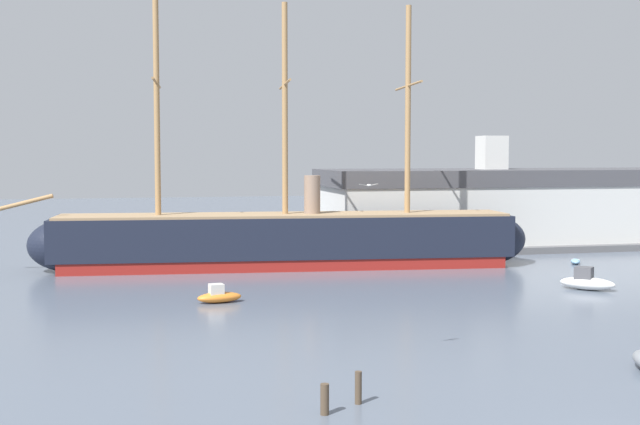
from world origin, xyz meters
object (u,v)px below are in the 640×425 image
at_px(motorboat_alongside_stern, 587,282).
at_px(mooring_piling_nearest, 325,399).
at_px(seagull_in_flight, 369,185).
at_px(dinghy_far_right, 575,261).
at_px(mooring_piling_left_pair, 358,388).
at_px(motorboat_distant_centre, 333,250).
at_px(motorboat_alongside_bow, 219,296).
at_px(dockside_warehouse_right, 519,208).
at_px(tall_ship, 285,239).

xyz_separation_m(motorboat_alongside_stern, mooring_piling_nearest, (-30.63, -28.76, 0.02)).
bearing_deg(seagull_in_flight, motorboat_alongside_stern, 38.74).
height_order(dinghy_far_right, mooring_piling_left_pair, mooring_piling_left_pair).
relative_size(motorboat_distant_centre, seagull_in_flight, 4.24).
bearing_deg(motorboat_distant_centre, mooring_piling_nearest, -104.32).
xyz_separation_m(motorboat_alongside_bow, mooring_piling_nearest, (1.68, -29.76, 0.19)).
xyz_separation_m(motorboat_alongside_stern, dockside_warehouse_right, (10.29, 33.74, 4.24)).
height_order(mooring_piling_nearest, dockside_warehouse_right, dockside_warehouse_right).
distance_m(motorboat_alongside_stern, dinghy_far_right, 17.67).
bearing_deg(mooring_piling_left_pair, dinghy_far_right, 49.65).
xyz_separation_m(motorboat_alongside_stern, dinghy_far_right, (8.06, 15.72, -0.43)).
relative_size(tall_ship, mooring_piling_left_pair, 36.02).
distance_m(dockside_warehouse_right, seagull_in_flight, 66.15).
bearing_deg(dockside_warehouse_right, tall_ship, -157.67).
distance_m(tall_ship, dinghy_far_right, 31.76).
bearing_deg(motorboat_distant_centre, tall_ship, -130.63).
relative_size(mooring_piling_nearest, mooring_piling_left_pair, 0.91).
height_order(motorboat_alongside_bow, mooring_piling_left_pair, mooring_piling_left_pair).
height_order(mooring_piling_nearest, seagull_in_flight, seagull_in_flight).
bearing_deg(dinghy_far_right, motorboat_distant_centre, 152.23).
height_order(motorboat_alongside_bow, dockside_warehouse_right, dockside_warehouse_right).
xyz_separation_m(motorboat_alongside_bow, motorboat_distant_centre, (16.27, 27.41, 0.15)).
relative_size(tall_ship, motorboat_distant_centre, 11.35).
bearing_deg(tall_ship, motorboat_alongside_stern, -40.55).
relative_size(tall_ship, seagull_in_flight, 48.14).
relative_size(motorboat_alongside_bow, mooring_piling_nearest, 2.65).
xyz_separation_m(motorboat_distant_centre, dockside_warehouse_right, (26.33, 5.33, 4.25)).
relative_size(motorboat_alongside_stern, seagull_in_flight, 4.05).
distance_m(mooring_piling_left_pair, dockside_warehouse_right, 72.73).
height_order(motorboat_alongside_stern, mooring_piling_nearest, motorboat_alongside_stern).
relative_size(mooring_piling_nearest, seagull_in_flight, 1.22).
bearing_deg(dinghy_far_right, mooring_piling_nearest, -131.02).
bearing_deg(seagull_in_flight, dockside_warehouse_right, 56.28).
distance_m(motorboat_alongside_bow, motorboat_distant_centre, 31.87).
distance_m(tall_ship, motorboat_alongside_stern, 30.76).
bearing_deg(tall_ship, dockside_warehouse_right, 22.33).
bearing_deg(dinghy_far_right, dockside_warehouse_right, 82.94).
relative_size(dinghy_far_right, seagull_in_flight, 2.10).
xyz_separation_m(motorboat_alongside_stern, mooring_piling_left_pair, (-28.68, -27.53, 0.09)).
relative_size(motorboat_alongside_stern, dinghy_far_right, 1.93).
bearing_deg(motorboat_alongside_stern, dockside_warehouse_right, 73.04).
height_order(motorboat_alongside_stern, dockside_warehouse_right, dockside_warehouse_right).
bearing_deg(mooring_piling_left_pair, dockside_warehouse_right, 57.54).
xyz_separation_m(mooring_piling_left_pair, seagull_in_flight, (2.37, 6.42, 9.46)).
bearing_deg(motorboat_alongside_bow, motorboat_alongside_stern, -1.78).
bearing_deg(dockside_warehouse_right, mooring_piling_left_pair, -122.46).
bearing_deg(tall_ship, mooring_piling_nearest, -98.55).
bearing_deg(mooring_piling_nearest, motorboat_alongside_stern, 43.20).
relative_size(tall_ship, dinghy_far_right, 22.95).
bearing_deg(mooring_piling_nearest, motorboat_alongside_bow, 93.24).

